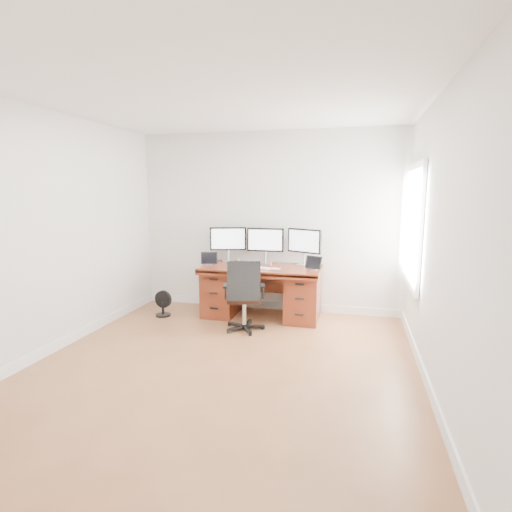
% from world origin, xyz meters
% --- Properties ---
extents(ground, '(4.50, 4.50, 0.00)m').
position_xyz_m(ground, '(0.00, 0.00, 0.00)').
color(ground, brown).
rests_on(ground, ground).
extents(back_wall, '(4.00, 0.10, 2.70)m').
position_xyz_m(back_wall, '(0.00, 2.25, 1.35)').
color(back_wall, silver).
rests_on(back_wall, ground).
extents(right_wall, '(0.10, 4.50, 2.70)m').
position_xyz_m(right_wall, '(2.00, 0.11, 1.35)').
color(right_wall, silver).
rests_on(right_wall, ground).
extents(desk, '(1.70, 0.80, 0.75)m').
position_xyz_m(desk, '(0.00, 1.83, 0.40)').
color(desk, '#5F2313').
rests_on(desk, ground).
extents(office_chair, '(0.62, 0.62, 0.95)m').
position_xyz_m(office_chair, '(-0.08, 1.18, 0.31)').
color(office_chair, black).
rests_on(office_chair, ground).
extents(floor_fan, '(0.26, 0.22, 0.38)m').
position_xyz_m(floor_fan, '(-1.41, 1.50, 0.18)').
color(floor_fan, black).
rests_on(floor_fan, ground).
extents(monitor_left, '(0.53, 0.21, 0.53)m').
position_xyz_m(monitor_left, '(-0.58, 2.07, 1.09)').
color(monitor_left, silver).
rests_on(monitor_left, desk).
extents(monitor_center, '(0.55, 0.14, 0.53)m').
position_xyz_m(monitor_center, '(0.00, 2.07, 1.09)').
color(monitor_center, silver).
rests_on(monitor_center, desk).
extents(monitor_right, '(0.51, 0.27, 0.53)m').
position_xyz_m(monitor_right, '(0.58, 2.07, 1.09)').
color(monitor_right, silver).
rests_on(monitor_right, desk).
extents(tablet_left, '(0.25, 0.14, 0.19)m').
position_xyz_m(tablet_left, '(-0.77, 1.75, 0.84)').
color(tablet_left, silver).
rests_on(tablet_left, desk).
extents(tablet_right, '(0.25, 0.16, 0.19)m').
position_xyz_m(tablet_right, '(0.75, 1.75, 0.84)').
color(tablet_right, silver).
rests_on(tablet_right, desk).
extents(keyboard, '(0.31, 0.22, 0.01)m').
position_xyz_m(keyboard, '(0.03, 1.66, 0.76)').
color(keyboard, white).
rests_on(keyboard, desk).
extents(trackpad, '(0.13, 0.13, 0.01)m').
position_xyz_m(trackpad, '(0.24, 1.66, 0.76)').
color(trackpad, '#B9BCC1').
rests_on(trackpad, desk).
extents(drawing_tablet, '(0.22, 0.15, 0.01)m').
position_xyz_m(drawing_tablet, '(-0.22, 1.61, 0.76)').
color(drawing_tablet, black).
rests_on(drawing_tablet, desk).
extents(phone, '(0.15, 0.10, 0.01)m').
position_xyz_m(phone, '(0.03, 1.77, 0.76)').
color(phone, black).
rests_on(phone, desk).
extents(figurine_yellow, '(0.03, 0.03, 0.08)m').
position_xyz_m(figurine_yellow, '(-0.39, 1.95, 0.79)').
color(figurine_yellow, tan).
rests_on(figurine_yellow, desk).
extents(figurine_purple, '(0.03, 0.03, 0.08)m').
position_xyz_m(figurine_purple, '(-0.24, 1.95, 0.79)').
color(figurine_purple, '#B971E1').
rests_on(figurine_purple, desk).
extents(figurine_blue, '(0.03, 0.03, 0.08)m').
position_xyz_m(figurine_blue, '(-0.10, 1.95, 0.79)').
color(figurine_blue, '#69A8E1').
rests_on(figurine_blue, desk).
extents(figurine_pink, '(0.03, 0.03, 0.08)m').
position_xyz_m(figurine_pink, '(0.11, 1.95, 0.79)').
color(figurine_pink, pink).
rests_on(figurine_pink, desk).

